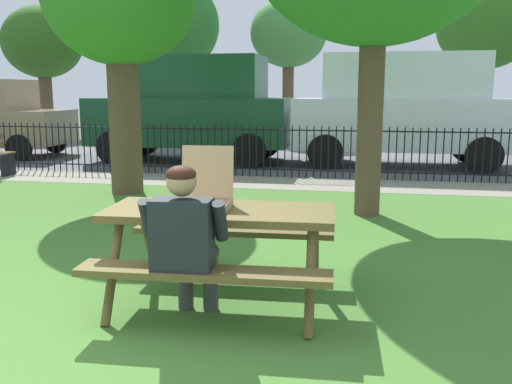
{
  "coord_description": "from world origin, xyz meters",
  "views": [
    {
      "loc": [
        2.16,
        -2.76,
        1.7
      ],
      "look_at": [
        1.21,
        2.31,
        0.75
      ],
      "focal_mm": 39.28,
      "sensor_mm": 36.0,
      "label": 1
    }
  ],
  "objects_px": {
    "tree_midground_right": "(120,1)",
    "parked_car_right": "(402,107)",
    "far_tree_center": "(289,34)",
    "far_tree_midleft": "(164,25)",
    "parked_car_center": "(191,106)",
    "picnic_table_foreground": "(220,230)",
    "far_tree_midright": "(486,26)",
    "pizza_box_open": "(204,196)",
    "adult_at_table": "(186,238)",
    "far_tree_left": "(43,43)"
  },
  "relations": [
    {
      "from": "tree_midground_right",
      "to": "far_tree_midleft",
      "type": "distance_m",
      "value": 10.99
    },
    {
      "from": "far_tree_center",
      "to": "far_tree_midright",
      "type": "relative_size",
      "value": 0.93
    },
    {
      "from": "far_tree_center",
      "to": "far_tree_midleft",
      "type": "bearing_deg",
      "value": 180.0
    },
    {
      "from": "pizza_box_open",
      "to": "far_tree_midleft",
      "type": "height_order",
      "value": "far_tree_midleft"
    },
    {
      "from": "tree_midground_right",
      "to": "parked_car_right",
      "type": "relative_size",
      "value": 0.9
    },
    {
      "from": "picnic_table_foreground",
      "to": "far_tree_center",
      "type": "xyz_separation_m",
      "value": [
        -1.43,
        14.99,
        2.92
      ]
    },
    {
      "from": "tree_midground_right",
      "to": "far_tree_midright",
      "type": "height_order",
      "value": "far_tree_midright"
    },
    {
      "from": "far_tree_left",
      "to": "far_tree_center",
      "type": "height_order",
      "value": "far_tree_center"
    },
    {
      "from": "adult_at_table",
      "to": "far_tree_left",
      "type": "height_order",
      "value": "far_tree_left"
    },
    {
      "from": "tree_midground_right",
      "to": "far_tree_midleft",
      "type": "height_order",
      "value": "far_tree_midleft"
    },
    {
      "from": "pizza_box_open",
      "to": "adult_at_table",
      "type": "bearing_deg",
      "value": -88.29
    },
    {
      "from": "pizza_box_open",
      "to": "far_tree_midleft",
      "type": "distance_m",
      "value": 16.29
    },
    {
      "from": "parked_car_center",
      "to": "far_tree_left",
      "type": "bearing_deg",
      "value": 140.13
    },
    {
      "from": "tree_midground_right",
      "to": "parked_car_center",
      "type": "bearing_deg",
      "value": 92.35
    },
    {
      "from": "adult_at_table",
      "to": "far_tree_midleft",
      "type": "bearing_deg",
      "value": 110.12
    },
    {
      "from": "tree_midground_right",
      "to": "far_tree_midleft",
      "type": "relative_size",
      "value": 0.75
    },
    {
      "from": "tree_midground_right",
      "to": "parked_car_right",
      "type": "distance_m",
      "value": 6.55
    },
    {
      "from": "picnic_table_foreground",
      "to": "far_tree_midleft",
      "type": "relative_size",
      "value": 0.33
    },
    {
      "from": "parked_car_right",
      "to": "far_tree_midleft",
      "type": "relative_size",
      "value": 0.84
    },
    {
      "from": "pizza_box_open",
      "to": "far_tree_center",
      "type": "height_order",
      "value": "far_tree_center"
    },
    {
      "from": "parked_car_center",
      "to": "tree_midground_right",
      "type": "bearing_deg",
      "value": -87.65
    },
    {
      "from": "parked_car_center",
      "to": "far_tree_midleft",
      "type": "relative_size",
      "value": 0.83
    },
    {
      "from": "pizza_box_open",
      "to": "parked_car_center",
      "type": "relative_size",
      "value": 0.11
    },
    {
      "from": "far_tree_midleft",
      "to": "pizza_box_open",
      "type": "bearing_deg",
      "value": -69.28
    },
    {
      "from": "tree_midground_right",
      "to": "far_tree_center",
      "type": "bearing_deg",
      "value": 82.92
    },
    {
      "from": "adult_at_table",
      "to": "pizza_box_open",
      "type": "bearing_deg",
      "value": 91.71
    },
    {
      "from": "tree_midground_right",
      "to": "far_tree_midleft",
      "type": "xyz_separation_m",
      "value": [
        -3.06,
        10.53,
        0.82
      ]
    },
    {
      "from": "adult_at_table",
      "to": "tree_midground_right",
      "type": "relative_size",
      "value": 0.28
    },
    {
      "from": "adult_at_table",
      "to": "far_tree_midright",
      "type": "relative_size",
      "value": 0.23
    },
    {
      "from": "tree_midground_right",
      "to": "far_tree_midleft",
      "type": "bearing_deg",
      "value": 106.22
    },
    {
      "from": "far_tree_midleft",
      "to": "far_tree_center",
      "type": "relative_size",
      "value": 1.19
    },
    {
      "from": "far_tree_midleft",
      "to": "far_tree_center",
      "type": "distance_m",
      "value": 4.39
    },
    {
      "from": "parked_car_right",
      "to": "far_tree_midright",
      "type": "distance_m",
      "value": 7.3
    },
    {
      "from": "parked_car_right",
      "to": "tree_midground_right",
      "type": "bearing_deg",
      "value": -137.87
    },
    {
      "from": "parked_car_right",
      "to": "far_tree_center",
      "type": "bearing_deg",
      "value": 118.17
    },
    {
      "from": "adult_at_table",
      "to": "far_tree_left",
      "type": "relative_size",
      "value": 0.25
    },
    {
      "from": "tree_midground_right",
      "to": "adult_at_table",
      "type": "bearing_deg",
      "value": -62.25
    },
    {
      "from": "pizza_box_open",
      "to": "far_tree_midleft",
      "type": "relative_size",
      "value": 0.09
    },
    {
      "from": "far_tree_left",
      "to": "far_tree_midleft",
      "type": "relative_size",
      "value": 0.83
    },
    {
      "from": "adult_at_table",
      "to": "far_tree_midright",
      "type": "height_order",
      "value": "far_tree_midright"
    },
    {
      "from": "adult_at_table",
      "to": "parked_car_center",
      "type": "bearing_deg",
      "value": 106.86
    },
    {
      "from": "tree_midground_right",
      "to": "far_tree_center",
      "type": "xyz_separation_m",
      "value": [
        1.31,
        10.53,
        0.45
      ]
    },
    {
      "from": "far_tree_midright",
      "to": "picnic_table_foreground",
      "type": "bearing_deg",
      "value": -107.8
    },
    {
      "from": "tree_midground_right",
      "to": "far_tree_left",
      "type": "xyz_separation_m",
      "value": [
        -7.71,
        10.53,
        0.28
      ]
    },
    {
      "from": "parked_car_center",
      "to": "picnic_table_foreground",
      "type": "bearing_deg",
      "value": -71.5
    },
    {
      "from": "adult_at_table",
      "to": "far_tree_center",
      "type": "xyz_separation_m",
      "value": [
        -1.31,
        15.5,
        2.86
      ]
    },
    {
      "from": "tree_midground_right",
      "to": "far_tree_center",
      "type": "distance_m",
      "value": 10.62
    },
    {
      "from": "far_tree_center",
      "to": "adult_at_table",
      "type": "bearing_deg",
      "value": -85.18
    },
    {
      "from": "adult_at_table",
      "to": "far_tree_midright",
      "type": "bearing_deg",
      "value": 72.34
    },
    {
      "from": "parked_car_center",
      "to": "parked_car_right",
      "type": "relative_size",
      "value": 1.0
    }
  ]
}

